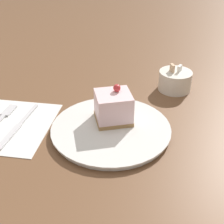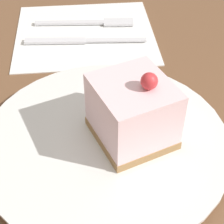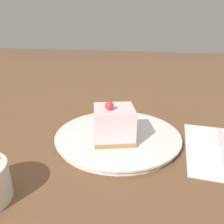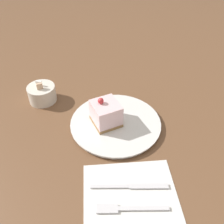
% 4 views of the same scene
% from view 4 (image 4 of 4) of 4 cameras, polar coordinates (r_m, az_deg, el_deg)
% --- Properties ---
extents(ground_plane, '(4.00, 4.00, 0.00)m').
position_cam_4_polar(ground_plane, '(0.79, 0.13, -2.65)').
color(ground_plane, brown).
extents(plate, '(0.28, 0.28, 0.01)m').
position_cam_4_polar(plate, '(0.78, 0.83, -2.59)').
color(plate, silver).
rests_on(plate, ground_plane).
extents(cake_slice, '(0.10, 0.10, 0.09)m').
position_cam_4_polar(cake_slice, '(0.75, -1.42, -0.32)').
color(cake_slice, '#9E7547').
rests_on(cake_slice, plate).
extents(napkin, '(0.22, 0.23, 0.00)m').
position_cam_4_polar(napkin, '(0.63, 4.33, -18.95)').
color(napkin, white).
rests_on(napkin, ground_plane).
extents(fork, '(0.03, 0.17, 0.00)m').
position_cam_4_polar(fork, '(0.61, 3.21, -21.17)').
color(fork, silver).
rests_on(fork, napkin).
extents(knife, '(0.03, 0.19, 0.00)m').
position_cam_4_polar(knife, '(0.65, 5.66, -16.52)').
color(knife, silver).
rests_on(knife, napkin).
extents(sugar_bowl, '(0.10, 0.10, 0.08)m').
position_cam_4_polar(sugar_bowl, '(0.90, -15.71, 4.09)').
color(sugar_bowl, silver).
rests_on(sugar_bowl, ground_plane).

